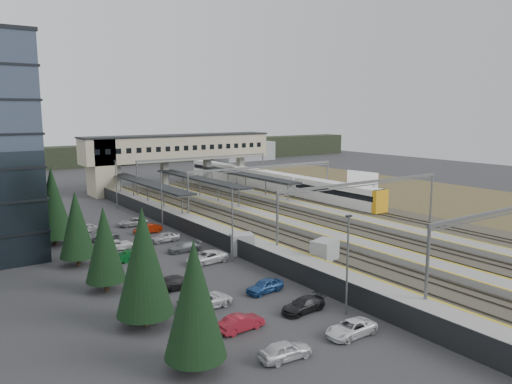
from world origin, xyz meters
TOP-DOWN VIEW (x-y plane):
  - ground at (0.00, 0.00)m, footprint 220.00×220.00m
  - conifer_row at (-22.00, -3.86)m, footprint 4.42×49.82m
  - car_park at (-13.49, -6.92)m, footprint 10.67×44.43m
  - lampposts at (-8.00, 1.25)m, footprint 0.50×53.25m
  - fence at (-6.50, 5.00)m, footprint 0.08×90.00m
  - relay_cabin_near at (0.18, -13.56)m, footprint 3.35×2.87m
  - relay_cabin_far at (-5.45, -5.94)m, footprint 3.06×2.81m
  - rail_corridor at (9.34, 5.00)m, footprint 34.00×90.00m
  - canopies at (7.00, 27.00)m, footprint 23.10×30.00m
  - footbridge at (7.70, 42.00)m, footprint 40.40×6.40m
  - gantries at (12.00, 3.00)m, footprint 28.40×62.28m
  - train at (24.00, 28.97)m, footprint 2.85×59.63m
  - billboard at (29.49, 8.79)m, footprint 1.02×6.37m
  - scrub_east at (45.00, 5.00)m, footprint 34.00×120.00m
  - treeline_far at (23.81, 92.28)m, footprint 170.00×19.00m

SIDE VIEW (x-z plane):
  - ground at x=0.00m, z-range 0.00..0.00m
  - scrub_east at x=45.00m, z-range 0.00..0.06m
  - rail_corridor at x=9.34m, z-range -0.17..0.75m
  - car_park at x=-13.49m, z-range -0.04..1.25m
  - fence at x=-6.50m, z-range 0.00..2.00m
  - relay_cabin_far at x=-5.45m, z-range 0.00..2.29m
  - relay_cabin_near at x=0.18m, z-range 0.00..2.36m
  - train at x=24.00m, z-range 0.25..3.84m
  - treeline_far at x=23.81m, z-range -0.55..6.45m
  - billboard at x=29.49m, z-range 0.98..6.51m
  - canopies at x=7.00m, z-range 2.28..5.56m
  - lampposts at x=-8.00m, z-range 0.30..8.37m
  - conifer_row at x=-22.00m, z-range 0.09..9.59m
  - gantries at x=12.00m, z-range 2.41..9.58m
  - footbridge at x=7.70m, z-range 2.33..13.53m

